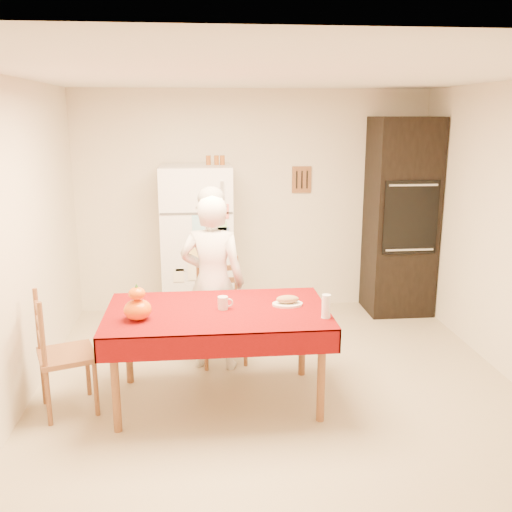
{
  "coord_description": "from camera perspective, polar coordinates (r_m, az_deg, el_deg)",
  "views": [
    {
      "loc": [
        -0.62,
        -4.19,
        2.22
      ],
      "look_at": [
        -0.18,
        0.2,
        1.12
      ],
      "focal_mm": 40.0,
      "sensor_mm": 36.0,
      "label": 1
    }
  ],
  "objects": [
    {
      "name": "floor",
      "position": [
        4.78,
        2.43,
        -13.7
      ],
      "size": [
        4.5,
        4.5,
        0.0
      ],
      "primitive_type": "plane",
      "color": "#BFAF89",
      "rests_on": "ground"
    },
    {
      "name": "room_shell",
      "position": [
        4.28,
        2.65,
        5.93
      ],
      "size": [
        4.02,
        4.52,
        2.51
      ],
      "color": "beige",
      "rests_on": "ground"
    },
    {
      "name": "refrigerator",
      "position": [
        6.22,
        -5.88,
        1.18
      ],
      "size": [
        0.75,
        0.74,
        1.7
      ],
      "color": "white",
      "rests_on": "floor"
    },
    {
      "name": "oven_cabinet",
      "position": [
        6.61,
        14.26,
        3.79
      ],
      "size": [
        0.7,
        0.62,
        2.2
      ],
      "color": "black",
      "rests_on": "floor"
    },
    {
      "name": "dining_table",
      "position": [
        4.43,
        -3.87,
        -6.23
      ],
      "size": [
        1.7,
        1.0,
        0.76
      ],
      "color": "brown",
      "rests_on": "floor"
    },
    {
      "name": "chair_far",
      "position": [
        5.26,
        -3.59,
        -5.04
      ],
      "size": [
        0.48,
        0.46,
        0.95
      ],
      "rotation": [
        0.0,
        0.0,
        0.16
      ],
      "color": "brown",
      "rests_on": "floor"
    },
    {
      "name": "chair_left",
      "position": [
        4.58,
        -19.26,
        -8.82
      ],
      "size": [
        0.52,
        0.53,
        0.95
      ],
      "rotation": [
        0.0,
        0.0,
        1.91
      ],
      "color": "brown",
      "rests_on": "floor"
    },
    {
      "name": "seated_woman",
      "position": [
        5.01,
        -4.36,
        -2.68
      ],
      "size": [
        0.65,
        0.5,
        1.57
      ],
      "primitive_type": "imported",
      "rotation": [
        0.0,
        0.0,
        2.9
      ],
      "color": "silver",
      "rests_on": "floor"
    },
    {
      "name": "coffee_mug",
      "position": [
        4.4,
        -3.33,
        -4.7
      ],
      "size": [
        0.08,
        0.08,
        0.1
      ],
      "primitive_type": "cylinder",
      "color": "silver",
      "rests_on": "dining_table"
    },
    {
      "name": "pumpkin_lower",
      "position": [
        4.26,
        -11.75,
        -5.27
      ],
      "size": [
        0.2,
        0.2,
        0.15
      ],
      "primitive_type": "ellipsoid",
      "color": "#EA3205",
      "rests_on": "dining_table"
    },
    {
      "name": "pumpkin_upper",
      "position": [
        4.22,
        -11.83,
        -3.7
      ],
      "size": [
        0.12,
        0.12,
        0.09
      ],
      "primitive_type": "ellipsoid",
      "color": "#C95504",
      "rests_on": "pumpkin_lower"
    },
    {
      "name": "wine_glass",
      "position": [
        4.24,
        7.03,
        -5.01
      ],
      "size": [
        0.07,
        0.07,
        0.18
      ],
      "primitive_type": "cylinder",
      "color": "white",
      "rests_on": "dining_table"
    },
    {
      "name": "bread_plate",
      "position": [
        4.5,
        3.17,
        -4.83
      ],
      "size": [
        0.24,
        0.24,
        0.02
      ],
      "primitive_type": "cylinder",
      "color": "white",
      "rests_on": "dining_table"
    },
    {
      "name": "bread_loaf",
      "position": [
        4.49,
        3.17,
        -4.34
      ],
      "size": [
        0.18,
        0.1,
        0.06
      ],
      "primitive_type": "ellipsoid",
      "color": "tan",
      "rests_on": "bread_plate"
    },
    {
      "name": "spice_jar_left",
      "position": [
        6.14,
        -4.78,
        9.53
      ],
      "size": [
        0.05,
        0.05,
        0.1
      ],
      "primitive_type": "cylinder",
      "color": "#924B1A",
      "rests_on": "refrigerator"
    },
    {
      "name": "spice_jar_mid",
      "position": [
        6.14,
        -3.97,
        9.54
      ],
      "size": [
        0.05,
        0.05,
        0.1
      ],
      "primitive_type": "cylinder",
      "color": "brown",
      "rests_on": "refrigerator"
    },
    {
      "name": "spice_jar_right",
      "position": [
        6.15,
        -3.38,
        9.55
      ],
      "size": [
        0.05,
        0.05,
        0.1
      ],
      "primitive_type": "cylinder",
      "color": "#954D1B",
      "rests_on": "refrigerator"
    }
  ]
}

